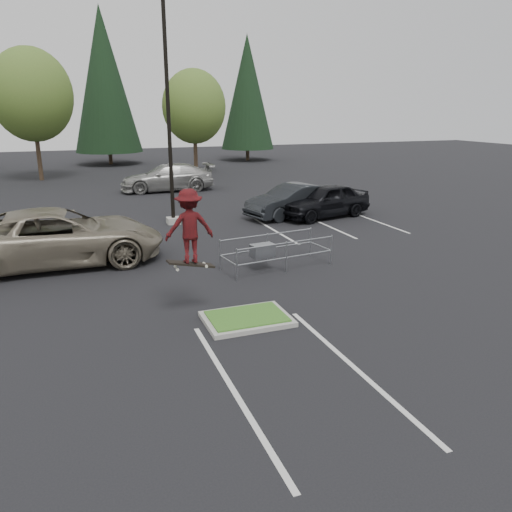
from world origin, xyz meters
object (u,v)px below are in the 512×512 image
object	(u,v)px
conif_b	(104,80)
decid_b	(32,98)
decid_c	(194,109)
car_far_silver	(167,177)
light_pole	(169,126)
car_l_tan	(59,237)
car_r_black	(325,200)
conif_c	(247,93)
car_r_charc	(292,201)
cart_corral	(266,250)
skateboarder	(189,227)

from	to	relation	value
conif_b	decid_b	bearing A→B (deg)	-121.09
decid_c	car_far_silver	distance (m)	9.76
decid_c	conif_b	size ratio (longest dim) A/B	0.58
decid_c	car_far_silver	xyz separation A→B (m)	(-3.86, -7.83, -4.37)
light_pole	decid_b	world-z (taller)	light_pole
car_l_tan	decid_b	bearing A→B (deg)	3.34
decid_c	car_r_black	xyz separation A→B (m)	(2.01, -18.99, -4.40)
decid_b	conif_b	size ratio (longest dim) A/B	0.66
light_pole	conif_b	size ratio (longest dim) A/B	0.70
conif_b	light_pole	bearing A→B (deg)	-88.99
decid_b	conif_c	bearing A→B (deg)	24.14
car_l_tan	car_r_charc	distance (m)	11.89
decid_b	car_r_charc	bearing A→B (deg)	-56.69
conif_b	car_r_charc	distance (m)	30.54
light_pole	car_l_tan	bearing A→B (deg)	-135.00
decid_c	cart_corral	size ratio (longest dim) A/B	2.15
cart_corral	car_r_charc	size ratio (longest dim) A/B	0.79
cart_corral	skateboarder	distance (m)	4.73
car_r_black	conif_b	bearing A→B (deg)	-178.23
skateboarder	car_far_silver	size ratio (longest dim) A/B	0.35
car_r_charc	conif_b	bearing A→B (deg)	178.20
conif_b	skateboarder	xyz separation A→B (m)	(-1.20, -39.50, -5.45)
car_r_black	decid_c	bearing A→B (deg)	172.72
conif_b	car_far_silver	bearing A→B (deg)	-83.42
decid_c	cart_corral	distance (m)	26.58
light_pole	car_r_black	distance (m)	8.45
conif_c	car_r_charc	xyz separation A→B (m)	(-7.50, -28.00, -6.03)
decid_b	conif_b	world-z (taller)	conif_b
light_pole	cart_corral	size ratio (longest dim) A/B	2.60
light_pole	car_l_tan	size ratio (longest dim) A/B	1.42
light_pole	decid_c	xyz separation A→B (m)	(5.49, 17.83, 0.69)
cart_corral	car_r_black	distance (m)	9.09
decid_c	car_l_tan	distance (m)	25.49
decid_c	conif_b	distance (m)	12.51
conif_b	car_r_charc	bearing A→B (deg)	-77.37
light_pole	car_r_black	bearing A→B (deg)	-8.79
car_l_tan	car_far_silver	distance (m)	16.40
conif_c	car_l_tan	xyz separation A→B (m)	(-18.50, -32.50, -5.86)
car_r_charc	car_l_tan	bearing A→B (deg)	-82.18
decid_c	cart_corral	xyz separation A→B (m)	(-3.91, -25.89, -4.58)
car_r_black	car_far_silver	bearing A→B (deg)	-165.59
light_pole	car_far_silver	size ratio (longest dim) A/B	1.65
light_pole	conif_b	bearing A→B (deg)	91.01
car_r_black	car_r_charc	bearing A→B (deg)	-127.07
car_far_silver	decid_c	bearing A→B (deg)	155.37
conif_c	car_r_black	world-z (taller)	conif_c
decid_b	cart_corral	distance (m)	28.31
car_l_tan	car_r_black	distance (m)	13.08
cart_corral	car_far_silver	size ratio (longest dim) A/B	0.64
car_r_charc	car_far_silver	size ratio (longest dim) A/B	0.81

